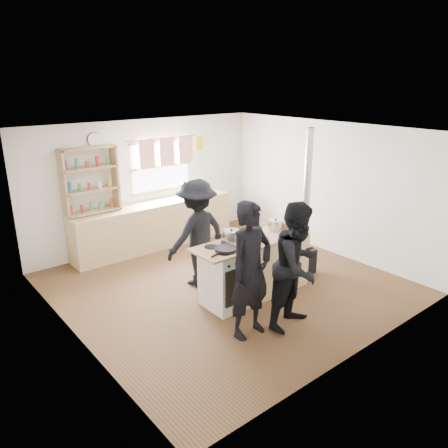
{
  "coord_description": "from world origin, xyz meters",
  "views": [
    {
      "loc": [
        -4.15,
        -5.05,
        3.24
      ],
      "look_at": [
        -0.12,
        -0.1,
        1.1
      ],
      "focal_mm": 35.0,
      "sensor_mm": 36.0,
      "label": 1
    }
  ],
  "objects_px": {
    "thermos": "(185,190)",
    "flue_heater": "(304,237)",
    "person_near_left": "(251,271)",
    "roast_tray": "(257,238)",
    "person_near_right": "(298,266)",
    "stockpot_counter": "(276,225)",
    "cooking_island": "(255,266)",
    "person_far": "(197,233)",
    "skillet_greens": "(226,249)",
    "stockpot_stove": "(232,236)",
    "bread_board": "(289,227)"
  },
  "relations": [
    {
      "from": "skillet_greens",
      "to": "person_far",
      "type": "distance_m",
      "value": 1.01
    },
    {
      "from": "thermos",
      "to": "roast_tray",
      "type": "distance_m",
      "value": 2.92
    },
    {
      "from": "thermos",
      "to": "person_near_right",
      "type": "height_order",
      "value": "person_near_right"
    },
    {
      "from": "flue_heater",
      "to": "person_near_right",
      "type": "xyz_separation_m",
      "value": [
        -1.37,
        -1.06,
        0.21
      ]
    },
    {
      "from": "cooking_island",
      "to": "flue_heater",
      "type": "xyz_separation_m",
      "value": [
        1.19,
        0.06,
        0.2
      ]
    },
    {
      "from": "stockpot_stove",
      "to": "stockpot_counter",
      "type": "xyz_separation_m",
      "value": [
        0.88,
        -0.05,
        -0.0
      ]
    },
    {
      "from": "person_near_right",
      "to": "person_near_left",
      "type": "bearing_deg",
      "value": 151.05
    },
    {
      "from": "bread_board",
      "to": "person_near_left",
      "type": "xyz_separation_m",
      "value": [
        -1.51,
        -0.73,
        -0.07
      ]
    },
    {
      "from": "skillet_greens",
      "to": "flue_heater",
      "type": "xyz_separation_m",
      "value": [
        1.86,
        0.16,
        -0.29
      ]
    },
    {
      "from": "bread_board",
      "to": "person_near_left",
      "type": "distance_m",
      "value": 1.68
    },
    {
      "from": "person_near_right",
      "to": "stockpot_stove",
      "type": "bearing_deg",
      "value": 89.72
    },
    {
      "from": "roast_tray",
      "to": "flue_heater",
      "type": "xyz_separation_m",
      "value": [
        1.24,
        0.14,
        -0.3
      ]
    },
    {
      "from": "cooking_island",
      "to": "person_near_right",
      "type": "height_order",
      "value": "person_near_right"
    },
    {
      "from": "roast_tray",
      "to": "person_far",
      "type": "bearing_deg",
      "value": 112.96
    },
    {
      "from": "person_near_left",
      "to": "person_far",
      "type": "distance_m",
      "value": 1.7
    },
    {
      "from": "flue_heater",
      "to": "stockpot_counter",
      "type": "bearing_deg",
      "value": 177.87
    },
    {
      "from": "roast_tray",
      "to": "person_far",
      "type": "height_order",
      "value": "person_far"
    },
    {
      "from": "stockpot_stove",
      "to": "person_near_left",
      "type": "bearing_deg",
      "value": -116.17
    },
    {
      "from": "flue_heater",
      "to": "person_near_left",
      "type": "bearing_deg",
      "value": -157.29
    },
    {
      "from": "cooking_island",
      "to": "stockpot_counter",
      "type": "height_order",
      "value": "stockpot_counter"
    },
    {
      "from": "cooking_island",
      "to": "person_far",
      "type": "xyz_separation_m",
      "value": [
        -0.47,
        0.89,
        0.41
      ]
    },
    {
      "from": "thermos",
      "to": "flue_heater",
      "type": "height_order",
      "value": "flue_heater"
    },
    {
      "from": "thermos",
      "to": "skillet_greens",
      "type": "bearing_deg",
      "value": -113.62
    },
    {
      "from": "skillet_greens",
      "to": "person_near_left",
      "type": "distance_m",
      "value": 0.7
    },
    {
      "from": "bread_board",
      "to": "stockpot_stove",
      "type": "bearing_deg",
      "value": 170.36
    },
    {
      "from": "bread_board",
      "to": "person_near_left",
      "type": "bearing_deg",
      "value": -154.05
    },
    {
      "from": "bread_board",
      "to": "person_near_right",
      "type": "xyz_separation_m",
      "value": [
        -0.86,
        -0.95,
        -0.1
      ]
    },
    {
      "from": "person_near_right",
      "to": "stockpot_counter",
      "type": "bearing_deg",
      "value": 47.85
    },
    {
      "from": "person_far",
      "to": "flue_heater",
      "type": "bearing_deg",
      "value": 147.27
    },
    {
      "from": "roast_tray",
      "to": "flue_heater",
      "type": "relative_size",
      "value": 0.15
    },
    {
      "from": "thermos",
      "to": "stockpot_stove",
      "type": "relative_size",
      "value": 1.29
    },
    {
      "from": "thermos",
      "to": "cooking_island",
      "type": "height_order",
      "value": "thermos"
    },
    {
      "from": "person_near_right",
      "to": "person_far",
      "type": "distance_m",
      "value": 1.91
    },
    {
      "from": "stockpot_counter",
      "to": "person_far",
      "type": "relative_size",
      "value": 0.15
    },
    {
      "from": "roast_tray",
      "to": "skillet_greens",
      "type": "bearing_deg",
      "value": -178.02
    },
    {
      "from": "cooking_island",
      "to": "roast_tray",
      "type": "bearing_deg",
      "value": -128.33
    },
    {
      "from": "stockpot_stove",
      "to": "person_near_right",
      "type": "xyz_separation_m",
      "value": [
        0.19,
        -1.13,
        -0.14
      ]
    },
    {
      "from": "cooking_island",
      "to": "stockpot_counter",
      "type": "distance_m",
      "value": 0.75
    },
    {
      "from": "flue_heater",
      "to": "thermos",
      "type": "bearing_deg",
      "value": 102.62
    },
    {
      "from": "stockpot_stove",
      "to": "person_near_left",
      "type": "distance_m",
      "value": 1.02
    },
    {
      "from": "stockpot_stove",
      "to": "person_near_left",
      "type": "height_order",
      "value": "person_near_left"
    },
    {
      "from": "cooking_island",
      "to": "stockpot_stove",
      "type": "relative_size",
      "value": 7.81
    },
    {
      "from": "bread_board",
      "to": "person_near_left",
      "type": "height_order",
      "value": "person_near_left"
    },
    {
      "from": "person_near_left",
      "to": "person_far",
      "type": "relative_size",
      "value": 1.04
    },
    {
      "from": "skillet_greens",
      "to": "person_far",
      "type": "bearing_deg",
      "value": 78.06
    },
    {
      "from": "thermos",
      "to": "roast_tray",
      "type": "bearing_deg",
      "value": -102.65
    },
    {
      "from": "bread_board",
      "to": "stockpot_counter",
      "type": "bearing_deg",
      "value": 143.65
    },
    {
      "from": "stockpot_counter",
      "to": "person_near_left",
      "type": "relative_size",
      "value": 0.14
    },
    {
      "from": "thermos",
      "to": "person_far",
      "type": "height_order",
      "value": "person_far"
    },
    {
      "from": "person_far",
      "to": "person_near_right",
      "type": "bearing_deg",
      "value": 92.35
    }
  ]
}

